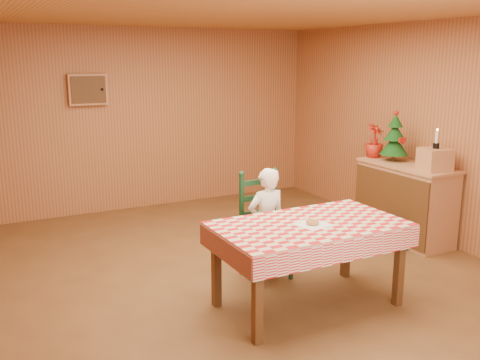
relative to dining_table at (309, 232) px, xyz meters
name	(u,v)px	position (x,y,z in m)	size (l,w,h in m)	color
ground	(249,274)	(-0.12, 0.87, -0.69)	(6.00, 6.00, 0.00)	brown
cabin_walls	(225,92)	(-0.12, 1.40, 1.14)	(5.10, 6.05, 2.65)	#A6663C
dining_table	(309,232)	(0.00, 0.00, 0.00)	(1.66, 0.96, 0.77)	#533116
ladder_chair	(263,227)	(0.00, 0.79, -0.18)	(0.44, 0.40, 1.08)	black
seated_child	(266,223)	(0.00, 0.73, -0.13)	(0.41, 0.27, 1.12)	white
napkin	(312,224)	(0.00, -0.05, 0.08)	(0.26, 0.26, 0.00)	white
donut	(313,222)	(0.00, -0.05, 0.10)	(0.11, 0.11, 0.04)	#B37740
shelf_unit	(405,202)	(2.08, 0.97, -0.22)	(0.54, 1.24, 0.93)	tan
crate	(435,159)	(2.09, 0.57, 0.37)	(0.30, 0.30, 0.25)	tan
christmas_tree	(395,138)	(2.09, 1.21, 0.52)	(0.34, 0.34, 0.62)	#533116
flower_arrangement	(374,141)	(2.04, 1.52, 0.45)	(0.24, 0.24, 0.42)	#9F1A0E
candle_set	(436,143)	(2.09, 0.57, 0.56)	(0.07, 0.07, 0.22)	black
storage_bin	(399,231)	(1.86, 0.80, -0.50)	(0.37, 0.37, 0.37)	black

